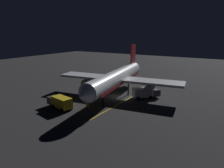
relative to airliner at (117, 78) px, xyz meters
The scene contains 8 objects.
ground_plane 4.52m from the airliner, 98.18° to the left, with size 180.00×180.00×0.20m, color #282829.
apron_guide_stripe 7.03m from the airliner, 123.71° to the left, with size 0.24×23.39×0.01m, color gold.
airliner is the anchor object (origin of this frame).
baggage_truck 14.48m from the airliner, 66.62° to the left, with size 6.43×3.28×2.45m.
catering_truck 7.26m from the airliner, 163.81° to the right, with size 5.74×5.95×2.42m.
ground_crew_worker 11.84m from the airliner, 89.05° to the left, with size 0.40×0.40×1.74m.
traffic_cone_near_left 13.72m from the airliner, 51.08° to the left, with size 0.50×0.50×0.55m.
traffic_cone_near_right 9.94m from the airliner, 148.41° to the left, with size 0.50×0.50×0.55m.
Camera 1 is at (-22.56, 39.28, 14.54)m, focal length 32.29 mm.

